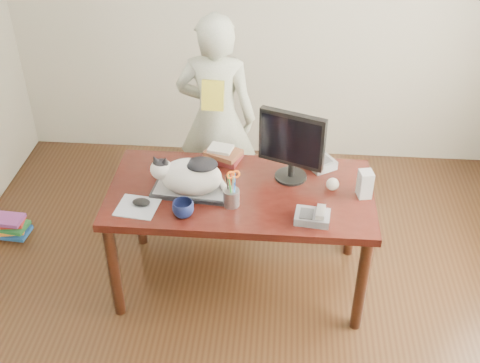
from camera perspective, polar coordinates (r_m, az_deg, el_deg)
name	(u,v)px	position (r m, az deg, el deg)	size (l,w,h in m)	color
room	(231,161)	(2.79, -0.90, 1.91)	(4.50, 4.50, 4.50)	black
desk	(242,202)	(3.78, 0.16, -1.95)	(1.60, 0.80, 0.75)	black
keyboard	(192,192)	(3.60, -4.56, -1.00)	(0.50, 0.23, 0.03)	black
cat	(189,175)	(3.53, -4.90, 0.61)	(0.47, 0.26, 0.27)	silver
monitor	(292,143)	(3.60, 4.92, 3.64)	(0.40, 0.26, 0.46)	black
pen_cup	(231,196)	(3.47, -0.82, -1.36)	(0.12, 0.12, 0.24)	gray
mousepad	(137,207)	(3.54, -9.70, -2.39)	(0.26, 0.24, 0.01)	#AAAEB6
mouse	(141,202)	(3.54, -9.35, -1.94)	(0.11, 0.08, 0.04)	black
coffee_mug	(183,209)	(3.42, -5.41, -2.60)	(0.12, 0.12, 0.10)	#0D1336
phone	(313,216)	(3.40, 6.95, -3.30)	(0.21, 0.17, 0.09)	slate
speaker	(365,184)	(3.61, 11.77, -0.23)	(0.09, 0.10, 0.17)	#9F9FA1
baseball	(333,184)	(3.66, 8.77, -0.25)	(0.08, 0.08, 0.08)	white
book_stack	(223,154)	(3.89, -1.66, 2.59)	(0.27, 0.24, 0.09)	#4B1415
calculator	(319,161)	(3.87, 7.48, 1.92)	(0.24, 0.26, 0.06)	slate
person	(217,119)	(4.32, -2.23, 5.97)	(0.57, 0.37, 1.56)	silver
held_book	(213,95)	(4.04, -2.59, 8.15)	(0.15, 0.10, 0.20)	gold
book_pile_b	(11,226)	(4.74, -20.87, -3.97)	(0.26, 0.20, 0.15)	navy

